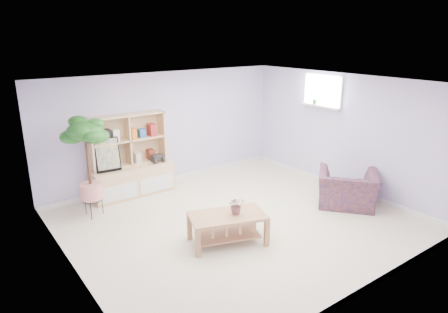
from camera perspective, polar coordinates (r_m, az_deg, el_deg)
floor at (r=7.04m, az=1.87°, el=-9.38°), size 5.50×5.00×0.01m
ceiling at (r=6.34m, az=2.09°, el=10.42°), size 5.50×5.00×0.01m
walls at (r=6.59m, az=1.97°, el=-0.00°), size 5.51×5.01×2.40m
baseboard at (r=7.01m, az=1.88°, el=-9.02°), size 5.50×5.00×0.10m
window at (r=8.72m, az=13.96°, el=9.12°), size 0.10×0.98×0.68m
window_sill at (r=8.72m, az=13.56°, el=7.02°), size 0.14×1.00×0.04m
storage_unit at (r=8.11m, az=-13.14°, el=0.06°), size 1.64×0.55×1.64m
poster at (r=7.87m, az=-16.32°, el=0.22°), size 0.48×0.15×0.65m
toy_truck at (r=8.29m, az=-9.53°, el=-0.18°), size 0.35×0.25×0.18m
coffee_table at (r=6.31m, az=0.50°, el=-10.25°), size 1.31×0.98×0.48m
table_plant at (r=6.18m, az=1.80°, el=-6.97°), size 0.32×0.31×0.28m
floor_tree at (r=7.32m, az=-18.74°, el=-1.60°), size 0.67×0.67×1.81m
armchair at (r=7.86m, az=17.19°, el=-4.12°), size 1.39×1.41×0.79m
sill_plant at (r=8.79m, az=12.92°, el=8.04°), size 0.13×0.10×0.23m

